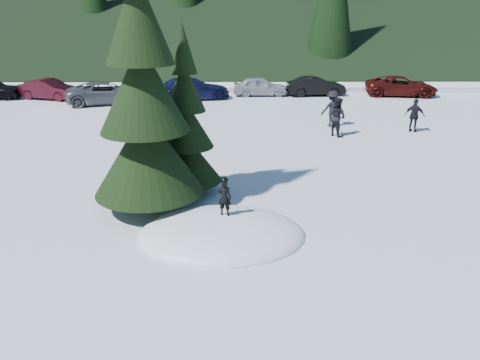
{
  "coord_description": "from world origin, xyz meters",
  "views": [
    {
      "loc": [
        0.4,
        -11.24,
        5.73
      ],
      "look_at": [
        0.49,
        1.31,
        1.1
      ],
      "focal_mm": 35.0,
      "sensor_mm": 36.0,
      "label": 1
    }
  ],
  "objects_px": {
    "spruce_tall": "(143,100)",
    "car_2": "(107,93)",
    "car_1": "(49,89)",
    "car_4": "(260,86)",
    "adult_0": "(337,117)",
    "adult_1": "(415,115)",
    "car_6": "(401,86)",
    "child_skier": "(225,197)",
    "adult_2": "(332,109)",
    "car_3": "(192,89)",
    "spruce_short": "(186,130)",
    "car_5": "(316,86)"
  },
  "relations": [
    {
      "from": "child_skier",
      "to": "adult_2",
      "type": "relative_size",
      "value": 0.55
    },
    {
      "from": "spruce_tall",
      "to": "car_3",
      "type": "relative_size",
      "value": 1.75
    },
    {
      "from": "spruce_tall",
      "to": "car_1",
      "type": "relative_size",
      "value": 2.14
    },
    {
      "from": "child_skier",
      "to": "car_5",
      "type": "xyz_separation_m",
      "value": [
        5.81,
        20.95,
        -0.33
      ]
    },
    {
      "from": "adult_1",
      "to": "car_3",
      "type": "distance_m",
      "value": 14.55
    },
    {
      "from": "adult_2",
      "to": "car_5",
      "type": "bearing_deg",
      "value": -105.94
    },
    {
      "from": "adult_1",
      "to": "car_6",
      "type": "bearing_deg",
      "value": -68.77
    },
    {
      "from": "adult_0",
      "to": "spruce_short",
      "type": "bearing_deg",
      "value": 103.88
    },
    {
      "from": "spruce_short",
      "to": "car_5",
      "type": "distance_m",
      "value": 19.43
    },
    {
      "from": "car_3",
      "to": "child_skier",
      "type": "bearing_deg",
      "value": 173.6
    },
    {
      "from": "spruce_short",
      "to": "adult_0",
      "type": "distance_m",
      "value": 9.66
    },
    {
      "from": "car_1",
      "to": "car_4",
      "type": "xyz_separation_m",
      "value": [
        14.07,
        1.26,
        -0.02
      ]
    },
    {
      "from": "car_5",
      "to": "car_1",
      "type": "bearing_deg",
      "value": 87.2
    },
    {
      "from": "spruce_short",
      "to": "adult_2",
      "type": "bearing_deg",
      "value": 54.49
    },
    {
      "from": "spruce_tall",
      "to": "car_4",
      "type": "distance_m",
      "value": 20.09
    },
    {
      "from": "car_1",
      "to": "car_6",
      "type": "xyz_separation_m",
      "value": [
        23.78,
        1.15,
        0.0
      ]
    },
    {
      "from": "spruce_short",
      "to": "car_2",
      "type": "bearing_deg",
      "value": 113.46
    },
    {
      "from": "car_4",
      "to": "adult_2",
      "type": "bearing_deg",
      "value": -161.12
    },
    {
      "from": "adult_0",
      "to": "car_1",
      "type": "xyz_separation_m",
      "value": [
        -17.16,
        9.6,
        -0.25
      ]
    },
    {
      "from": "car_2",
      "to": "car_5",
      "type": "xyz_separation_m",
      "value": [
        13.7,
        2.81,
        -0.04
      ]
    },
    {
      "from": "car_4",
      "to": "car_5",
      "type": "distance_m",
      "value": 3.83
    },
    {
      "from": "car_2",
      "to": "spruce_short",
      "type": "bearing_deg",
      "value": -173.0
    },
    {
      "from": "car_4",
      "to": "car_2",
      "type": "bearing_deg",
      "value": 105.11
    },
    {
      "from": "car_6",
      "to": "car_2",
      "type": "bearing_deg",
      "value": 105.94
    },
    {
      "from": "adult_0",
      "to": "car_2",
      "type": "height_order",
      "value": "adult_0"
    },
    {
      "from": "adult_1",
      "to": "spruce_short",
      "type": "bearing_deg",
      "value": 73.83
    },
    {
      "from": "spruce_tall",
      "to": "car_5",
      "type": "bearing_deg",
      "value": 67.4
    },
    {
      "from": "child_skier",
      "to": "spruce_short",
      "type": "bearing_deg",
      "value": -51.11
    },
    {
      "from": "car_1",
      "to": "car_3",
      "type": "xyz_separation_m",
      "value": [
        9.49,
        -0.1,
        0.05
      ]
    },
    {
      "from": "adult_1",
      "to": "adult_2",
      "type": "relative_size",
      "value": 0.89
    },
    {
      "from": "adult_1",
      "to": "car_4",
      "type": "relative_size",
      "value": 0.43
    },
    {
      "from": "child_skier",
      "to": "adult_0",
      "type": "distance_m",
      "value": 11.3
    },
    {
      "from": "spruce_tall",
      "to": "car_1",
      "type": "xyz_separation_m",
      "value": [
        -9.82,
        18.19,
        -2.66
      ]
    },
    {
      "from": "adult_2",
      "to": "car_6",
      "type": "bearing_deg",
      "value": -138.23
    },
    {
      "from": "child_skier",
      "to": "car_3",
      "type": "xyz_separation_m",
      "value": [
        -2.61,
        19.6,
        -0.27
      ]
    },
    {
      "from": "spruce_tall",
      "to": "adult_0",
      "type": "xyz_separation_m",
      "value": [
        7.34,
        8.59,
        -2.4
      ]
    },
    {
      "from": "spruce_tall",
      "to": "adult_1",
      "type": "height_order",
      "value": "spruce_tall"
    },
    {
      "from": "car_2",
      "to": "child_skier",
      "type": "bearing_deg",
      "value": -172.98
    },
    {
      "from": "spruce_short",
      "to": "car_1",
      "type": "relative_size",
      "value": 1.33
    },
    {
      "from": "adult_0",
      "to": "car_1",
      "type": "bearing_deg",
      "value": 26.07
    },
    {
      "from": "car_4",
      "to": "car_3",
      "type": "bearing_deg",
      "value": 105.75
    },
    {
      "from": "spruce_tall",
      "to": "car_2",
      "type": "xyz_separation_m",
      "value": [
        -5.61,
        16.62,
        -2.63
      ]
    },
    {
      "from": "adult_2",
      "to": "car_2",
      "type": "xyz_separation_m",
      "value": [
        -13.08,
        6.15,
        -0.22
      ]
    },
    {
      "from": "car_2",
      "to": "car_6",
      "type": "xyz_separation_m",
      "value": [
        19.57,
        2.71,
        -0.03
      ]
    },
    {
      "from": "adult_0",
      "to": "car_4",
      "type": "xyz_separation_m",
      "value": [
        -3.09,
        10.86,
        -0.27
      ]
    },
    {
      "from": "adult_1",
      "to": "car_6",
      "type": "xyz_separation_m",
      "value": [
        2.69,
        10.02,
        -0.15
      ]
    },
    {
      "from": "car_4",
      "to": "car_6",
      "type": "bearing_deg",
      "value": -91.57
    },
    {
      "from": "car_1",
      "to": "car_4",
      "type": "relative_size",
      "value": 1.07
    },
    {
      "from": "child_skier",
      "to": "car_5",
      "type": "distance_m",
      "value": 21.75
    },
    {
      "from": "spruce_tall",
      "to": "car_6",
      "type": "height_order",
      "value": "spruce_tall"
    }
  ]
}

